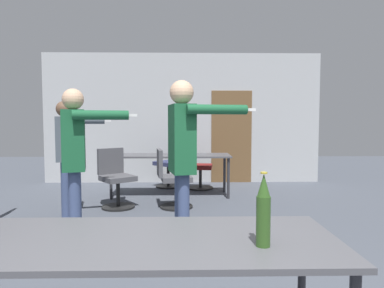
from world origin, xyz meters
TOP-DOWN VIEW (x-y plane):
  - back_wall at (0.03, 6.39)m, footprint 6.14×0.12m
  - conference_table_near at (-0.17, 0.47)m, footprint 2.06×0.79m
  - conference_table_far at (-0.21, 4.98)m, footprint 2.19×0.72m
  - person_center_tall at (-1.64, 3.62)m, footprint 0.84×0.56m
  - person_far_watching at (0.04, 2.10)m, footprint 0.86×0.56m
  - person_right_polo at (-1.14, 2.47)m, footprint 0.87×0.59m
  - office_chair_side_rolled at (-0.15, 4.07)m, footprint 0.58×0.53m
  - office_chair_far_left at (-1.04, 4.14)m, footprint 0.67×0.69m
  - office_chair_mid_tucked at (0.30, 5.62)m, footprint 0.58×0.52m
  - office_chair_far_right at (-0.23, 5.74)m, footprint 0.69×0.68m
  - beer_bottle at (0.44, 0.34)m, footprint 0.07×0.07m

SIDE VIEW (x-z plane):
  - office_chair_mid_tucked at x=0.30m, z-range -0.03..0.88m
  - office_chair_side_rolled at x=-0.15m, z-range -0.03..0.90m
  - office_chair_far_left at x=-1.04m, z-range -0.03..0.90m
  - office_chair_far_right at x=-0.23m, z-range -0.02..0.94m
  - conference_table_far at x=-0.21m, z-range 0.31..1.07m
  - conference_table_near at x=-0.17m, z-range 0.31..1.07m
  - beer_bottle at x=0.44m, z-range 0.75..1.11m
  - person_center_tall at x=-1.64m, z-range 0.18..1.84m
  - person_right_polo at x=-1.14m, z-range 0.19..1.91m
  - person_far_watching at x=0.04m, z-range 0.20..1.98m
  - back_wall at x=0.03m, z-range -0.01..2.86m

